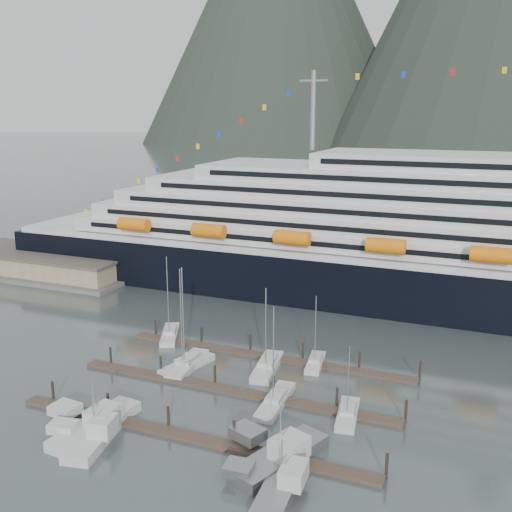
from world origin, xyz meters
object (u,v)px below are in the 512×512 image
object	(u,v)px
sailboat_b	(188,365)
trawler_b	(94,435)
sailboat_f	(315,363)
sailboat_h	(348,415)
sailboat_a	(187,365)
trawler_d	(279,455)
sailboat_e	(170,335)
trawler_a	(94,423)
cruise_ship	(510,252)
trawler_c	(280,482)
sailboat_d	(276,402)
sailboat_c	(267,367)
warehouse	(46,265)

from	to	relation	value
sailboat_b	trawler_b	bearing A→B (deg)	175.22
sailboat_f	sailboat_h	size ratio (longest dim) A/B	1.13
sailboat_a	trawler_d	world-z (taller)	sailboat_a
sailboat_a	sailboat_e	bearing A→B (deg)	56.27
trawler_a	trawler_b	size ratio (longest dim) A/B	1.21
sailboat_b	trawler_a	bearing A→B (deg)	170.65
cruise_ship	trawler_c	bearing A→B (deg)	-106.66
sailboat_a	sailboat_f	bearing A→B (deg)	-50.07
sailboat_d	trawler_c	bearing A→B (deg)	-160.70
sailboat_h	trawler_c	bearing A→B (deg)	162.24
sailboat_e	sailboat_c	bearing A→B (deg)	-131.12
sailboat_b	cruise_ship	bearing A→B (deg)	-48.26
sailboat_c	trawler_b	xyz separation A→B (m)	(-11.67, -26.77, 0.45)
sailboat_h	trawler_b	distance (m)	31.70
sailboat_b	sailboat_h	bearing A→B (deg)	-106.71
sailboat_a	warehouse	bearing A→B (deg)	73.73
sailboat_e	trawler_b	distance (m)	34.04
warehouse	trawler_c	distance (m)	99.13
sailboat_c	trawler_c	world-z (taller)	sailboat_c
sailboat_b	sailboat_e	bearing A→B (deg)	37.36
sailboat_b	trawler_a	distance (m)	20.74
sailboat_a	sailboat_f	size ratio (longest dim) A/B	1.39
sailboat_a	sailboat_c	world-z (taller)	sailboat_a
sailboat_h	sailboat_b	bearing A→B (deg)	69.71
sailboat_b	trawler_a	size ratio (longest dim) A/B	1.24
cruise_ship	trawler_b	size ratio (longest dim) A/B	18.82
sailboat_h	trawler_b	bearing A→B (deg)	114.73
sailboat_a	trawler_c	bearing A→B (deg)	-119.24
sailboat_a	trawler_d	bearing A→B (deg)	-115.33
cruise_ship	sailboat_a	bearing A→B (deg)	-133.35
warehouse	trawler_a	xyz separation A→B (m)	(55.74, -54.78, -1.33)
sailboat_e	trawler_d	xyz separation A→B (m)	(30.89, -28.42, 0.55)
sailboat_a	sailboat_b	size ratio (longest dim) A/B	0.99
sailboat_a	sailboat_c	xyz separation A→B (m)	(11.63, 4.05, -0.02)
sailboat_c	sailboat_d	distance (m)	10.93
trawler_c	sailboat_e	bearing A→B (deg)	40.51
warehouse	trawler_a	world-z (taller)	trawler_a
cruise_ship	sailboat_e	xyz separation A→B (m)	(-53.61, -37.13, -11.61)
sailboat_e	trawler_a	bearing A→B (deg)	168.73
sailboat_c	sailboat_d	xyz separation A→B (m)	(5.04, -9.70, -0.02)
sailboat_b	sailboat_e	size ratio (longest dim) A/B	1.11
warehouse	sailboat_d	distance (m)	84.20
sailboat_e	trawler_b	bearing A→B (deg)	170.55
warehouse	sailboat_d	size ratio (longest dim) A/B	3.14
sailboat_e	trawler_b	world-z (taller)	sailboat_e
trawler_c	trawler_d	size ratio (longest dim) A/B	0.93
warehouse	trawler_a	bearing A→B (deg)	-44.50
sailboat_b	sailboat_f	size ratio (longest dim) A/B	1.41
sailboat_a	trawler_c	xyz separation A→B (m)	(23.66, -22.71, 0.38)
sailboat_d	trawler_b	distance (m)	23.88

